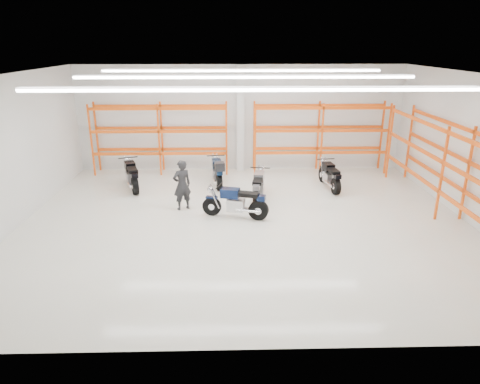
{
  "coord_description": "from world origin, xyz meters",
  "views": [
    {
      "loc": [
        -0.49,
        -12.47,
        5.36
      ],
      "look_at": [
        -0.15,
        0.5,
        0.8
      ],
      "focal_mm": 32.0,
      "sensor_mm": 36.0,
      "label": 1
    }
  ],
  "objects_px": {
    "motorcycle_back_b": "(218,172)",
    "motorcycle_back_c": "(258,187)",
    "motorcycle_back_a": "(132,176)",
    "standing_man": "(182,185)",
    "structural_column": "(240,119)",
    "motorcycle_main": "(238,203)",
    "motorcycle_back_d": "(330,177)"
  },
  "relations": [
    {
      "from": "motorcycle_back_b",
      "to": "motorcycle_back_c",
      "type": "bearing_deg",
      "value": -48.95
    },
    {
      "from": "motorcycle_back_c",
      "to": "motorcycle_back_d",
      "type": "distance_m",
      "value": 3.09
    },
    {
      "from": "motorcycle_back_d",
      "to": "standing_man",
      "type": "bearing_deg",
      "value": -159.79
    },
    {
      "from": "standing_man",
      "to": "structural_column",
      "type": "distance_m",
      "value": 5.34
    },
    {
      "from": "motorcycle_back_a",
      "to": "standing_man",
      "type": "distance_m",
      "value": 3.11
    },
    {
      "from": "motorcycle_back_b",
      "to": "motorcycle_back_d",
      "type": "relative_size",
      "value": 1.06
    },
    {
      "from": "motorcycle_main",
      "to": "motorcycle_back_c",
      "type": "relative_size",
      "value": 1.0
    },
    {
      "from": "motorcycle_back_c",
      "to": "standing_man",
      "type": "xyz_separation_m",
      "value": [
        -2.61,
        -0.79,
        0.36
      ]
    },
    {
      "from": "motorcycle_back_b",
      "to": "standing_man",
      "type": "bearing_deg",
      "value": -114.26
    },
    {
      "from": "motorcycle_main",
      "to": "motorcycle_back_b",
      "type": "relative_size",
      "value": 0.95
    },
    {
      "from": "motorcycle_main",
      "to": "standing_man",
      "type": "height_order",
      "value": "standing_man"
    },
    {
      "from": "motorcycle_back_b",
      "to": "motorcycle_back_d",
      "type": "xyz_separation_m",
      "value": [
        4.32,
        -0.49,
        -0.06
      ]
    },
    {
      "from": "motorcycle_back_a",
      "to": "motorcycle_back_c",
      "type": "distance_m",
      "value": 4.98
    },
    {
      "from": "structural_column",
      "to": "standing_man",
      "type": "bearing_deg",
      "value": -113.7
    },
    {
      "from": "motorcycle_back_a",
      "to": "standing_man",
      "type": "relative_size",
      "value": 1.25
    },
    {
      "from": "motorcycle_main",
      "to": "motorcycle_back_c",
      "type": "distance_m",
      "value": 1.76
    },
    {
      "from": "motorcycle_back_c",
      "to": "structural_column",
      "type": "height_order",
      "value": "structural_column"
    },
    {
      "from": "motorcycle_back_c",
      "to": "motorcycle_back_d",
      "type": "height_order",
      "value": "motorcycle_back_c"
    },
    {
      "from": "motorcycle_main",
      "to": "motorcycle_back_a",
      "type": "relative_size",
      "value": 0.99
    },
    {
      "from": "motorcycle_back_b",
      "to": "motorcycle_back_d",
      "type": "distance_m",
      "value": 4.35
    },
    {
      "from": "motorcycle_back_a",
      "to": "structural_column",
      "type": "distance_m",
      "value": 5.23
    },
    {
      "from": "motorcycle_main",
      "to": "motorcycle_back_a",
      "type": "distance_m",
      "value": 5.02
    },
    {
      "from": "motorcycle_main",
      "to": "standing_man",
      "type": "xyz_separation_m",
      "value": [
        -1.85,
        0.8,
        0.36
      ]
    },
    {
      "from": "motorcycle_back_a",
      "to": "motorcycle_back_c",
      "type": "xyz_separation_m",
      "value": [
        4.78,
        -1.41,
        -0.02
      ]
    },
    {
      "from": "motorcycle_back_c",
      "to": "standing_man",
      "type": "bearing_deg",
      "value": -163.15
    },
    {
      "from": "standing_man",
      "to": "structural_column",
      "type": "xyz_separation_m",
      "value": [
        2.07,
        4.72,
        1.39
      ]
    },
    {
      "from": "motorcycle_back_d",
      "to": "motorcycle_back_b",
      "type": "bearing_deg",
      "value": 173.57
    },
    {
      "from": "motorcycle_back_b",
      "to": "structural_column",
      "type": "relative_size",
      "value": 0.5
    },
    {
      "from": "motorcycle_back_a",
      "to": "motorcycle_back_b",
      "type": "height_order",
      "value": "motorcycle_back_b"
    },
    {
      "from": "motorcycle_back_c",
      "to": "structural_column",
      "type": "xyz_separation_m",
      "value": [
        -0.53,
        3.93,
        1.76
      ]
    },
    {
      "from": "motorcycle_back_b",
      "to": "structural_column",
      "type": "distance_m",
      "value": 2.96
    },
    {
      "from": "motorcycle_back_a",
      "to": "standing_man",
      "type": "bearing_deg",
      "value": -45.37
    }
  ]
}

